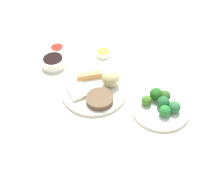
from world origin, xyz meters
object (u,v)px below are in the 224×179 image
soy_sauce_bowl (54,62)px  sauce_ramekin_sweet_and_sour (57,49)px  main_plate (95,90)px  broccoli_plate (160,107)px  sauce_ramekin_hot_mustard (103,53)px

soy_sauce_bowl → sauce_ramekin_sweet_and_sour: (0.06, 0.09, -0.01)m
main_plate → soy_sauce_bowl: size_ratio=2.56×
main_plate → broccoli_plate: (0.15, -0.22, -0.00)m
main_plate → sauce_ramekin_hot_mustard: 0.24m
sauce_ramekin_hot_mustard → sauce_ramekin_sweet_and_sour: same height
soy_sauce_bowl → sauce_ramekin_sweet_and_sour: bearing=54.2°
main_plate → sauce_ramekin_sweet_and_sour: (0.01, 0.32, 0.00)m
sauce_ramekin_hot_mustard → sauce_ramekin_sweet_and_sour: 0.22m
sauce_ramekin_sweet_and_sour → broccoli_plate: bearing=-75.5°
main_plate → sauce_ramekin_sweet_and_sour: size_ratio=3.87×
soy_sauce_bowl → sauce_ramekin_hot_mustard: (0.22, -0.07, -0.01)m
soy_sauce_bowl → sauce_ramekin_sweet_and_sour: soy_sauce_bowl is taller
broccoli_plate → sauce_ramekin_sweet_and_sour: 0.56m
main_plate → sauce_ramekin_hot_mustard: bearing=46.7°
main_plate → soy_sauce_bowl: 0.24m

